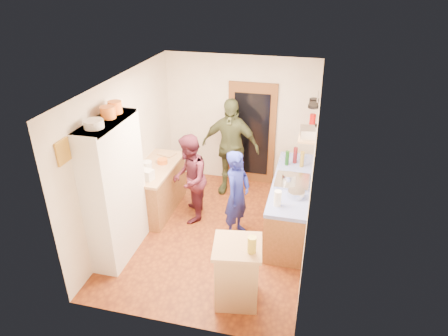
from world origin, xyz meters
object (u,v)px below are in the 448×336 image
at_px(person_hob, 238,196).
at_px(person_left, 191,178).
at_px(hutch_body, 115,191).
at_px(person_back, 231,147).
at_px(right_counter_base, 290,205).
at_px(island_base, 237,274).

relative_size(person_hob, person_left, 0.96).
bearing_deg(hutch_body, person_back, 61.04).
relative_size(right_counter_base, person_hob, 1.44).
height_order(island_base, person_back, person_back).
relative_size(hutch_body, right_counter_base, 1.00).
relative_size(hutch_body, person_hob, 1.44).
distance_m(hutch_body, island_base, 2.17).
distance_m(person_hob, person_left, 0.96).
bearing_deg(right_counter_base, person_left, -175.91).
bearing_deg(person_left, island_base, 20.94).
bearing_deg(person_left, right_counter_base, 80.95).
height_order(person_hob, person_left, person_left).
relative_size(hutch_body, person_back, 1.14).
height_order(hutch_body, right_counter_base, hutch_body).
relative_size(right_counter_base, person_back, 1.14).
bearing_deg(person_hob, person_back, 34.66).
bearing_deg(person_left, person_back, 143.72).
distance_m(hutch_body, person_back, 2.57).
distance_m(right_counter_base, person_hob, 1.00).
relative_size(hutch_body, person_left, 1.38).
bearing_deg(person_back, island_base, -72.08).
distance_m(island_base, person_left, 2.16).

